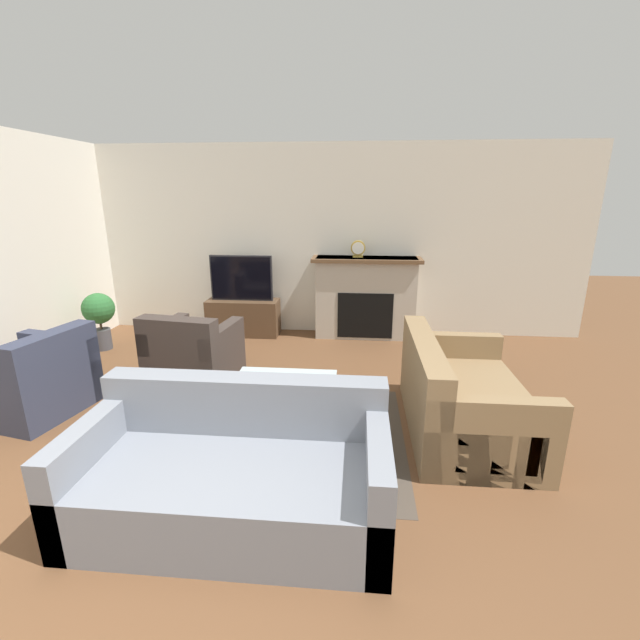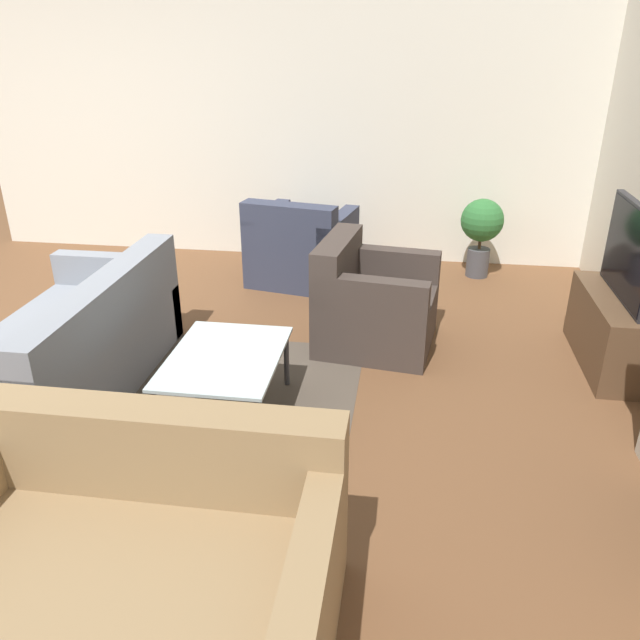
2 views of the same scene
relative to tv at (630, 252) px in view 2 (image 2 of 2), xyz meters
The scene contains 10 objects.
wall_left 3.07m from the tv, 135.33° to the right, with size 0.06×7.82×2.70m.
area_rug 3.01m from the tv, 68.92° to the right, with size 2.11×1.87×0.00m.
tv_stand 0.59m from the tv, 90.00° to the left, with size 1.04×0.40×0.52m.
tv is the anchor object (origin of this frame).
couch_sectional 3.81m from the tv, 75.92° to the right, with size 1.94×0.95×0.82m.
couch_loveseat 3.62m from the tv, 43.68° to the right, with size 0.96×1.58×0.82m.
armchair_by_window 2.89m from the tv, 118.69° to the right, with size 1.03×1.02×0.82m.
armchair_accent 1.81m from the tv, 93.25° to the right, with size 0.93×0.94×0.82m.
coffee_table 2.79m from the tv, 67.77° to the right, with size 0.91×0.67×0.42m.
potted_plant 1.93m from the tv, 155.50° to the right, with size 0.41×0.41×0.77m.
Camera 2 is at (3.62, 3.04, 2.19)m, focal length 35.00 mm.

